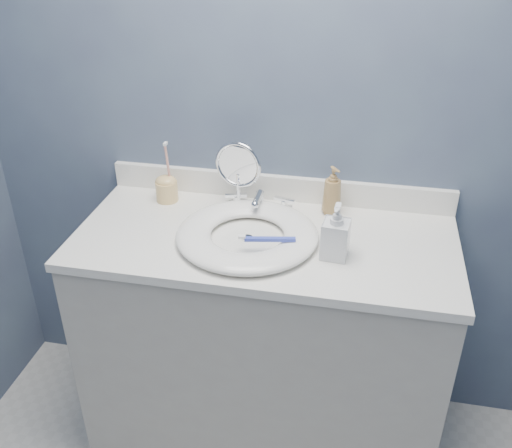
% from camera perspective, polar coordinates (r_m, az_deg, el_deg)
% --- Properties ---
extents(back_wall, '(2.20, 0.02, 2.40)m').
position_cam_1_polar(back_wall, '(1.93, 2.48, 11.12)').
color(back_wall, '#444D66').
rests_on(back_wall, ground).
extents(vanity_cabinet, '(1.20, 0.55, 0.85)m').
position_cam_1_polar(vanity_cabinet, '(2.10, 0.77, -11.92)').
color(vanity_cabinet, '#BAB6AA').
rests_on(vanity_cabinet, ground).
extents(countertop, '(1.22, 0.57, 0.03)m').
position_cam_1_polar(countertop, '(1.83, 0.86, -1.64)').
color(countertop, white).
rests_on(countertop, vanity_cabinet).
extents(backsplash, '(1.22, 0.02, 0.09)m').
position_cam_1_polar(backsplash, '(2.03, 2.26, 3.65)').
color(backsplash, white).
rests_on(backsplash, countertop).
extents(basin, '(0.45, 0.45, 0.04)m').
position_cam_1_polar(basin, '(1.80, -0.88, -1.04)').
color(basin, white).
rests_on(basin, countertop).
extents(drain, '(0.04, 0.04, 0.01)m').
position_cam_1_polar(drain, '(1.80, -0.87, -1.45)').
color(drain, silver).
rests_on(drain, countertop).
extents(faucet, '(0.25, 0.13, 0.07)m').
position_cam_1_polar(faucet, '(1.96, 0.34, 2.10)').
color(faucet, silver).
rests_on(faucet, countertop).
extents(makeup_mirror, '(0.16, 0.09, 0.24)m').
position_cam_1_polar(makeup_mirror, '(1.93, -1.79, 5.17)').
color(makeup_mirror, silver).
rests_on(makeup_mirror, countertop).
extents(soap_bottle_amber, '(0.09, 0.09, 0.17)m').
position_cam_1_polar(soap_bottle_amber, '(1.93, 7.64, 3.32)').
color(soap_bottle_amber, '#9A7745').
rests_on(soap_bottle_amber, countertop).
extents(soap_bottle_clear, '(0.09, 0.09, 0.18)m').
position_cam_1_polar(soap_bottle_clear, '(1.70, 8.00, -0.69)').
color(soap_bottle_clear, silver).
rests_on(soap_bottle_clear, countertop).
extents(toothbrush_holder, '(0.08, 0.08, 0.22)m').
position_cam_1_polar(toothbrush_holder, '(2.04, -8.93, 3.64)').
color(toothbrush_holder, '#E7BE73').
rests_on(toothbrush_holder, countertop).
extents(toothbrush_lying, '(0.17, 0.05, 0.02)m').
position_cam_1_polar(toothbrush_lying, '(1.72, 1.18, -1.54)').
color(toothbrush_lying, '#3547BE').
rests_on(toothbrush_lying, basin).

